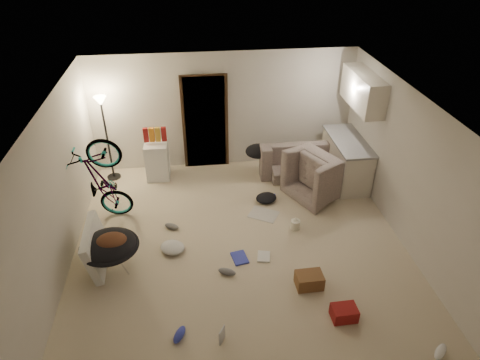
{
  "coord_description": "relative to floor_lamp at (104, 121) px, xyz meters",
  "views": [
    {
      "loc": [
        -0.67,
        -5.37,
        4.78
      ],
      "look_at": [
        0.05,
        0.6,
        1.02
      ],
      "focal_mm": 32.0,
      "sensor_mm": 36.0,
      "label": 1
    }
  ],
  "objects": [
    {
      "name": "floor",
      "position": [
        2.4,
        -2.65,
        -1.32
      ],
      "size": [
        5.5,
        6.0,
        0.02
      ],
      "primitive_type": "cube",
      "color": "beige",
      "rests_on": "ground"
    },
    {
      "name": "ceiling",
      "position": [
        2.4,
        -2.65,
        1.2
      ],
      "size": [
        5.5,
        6.0,
        0.02
      ],
      "primitive_type": "cube",
      "color": "white",
      "rests_on": "wall_back"
    },
    {
      "name": "wall_back",
      "position": [
        2.4,
        0.36,
        -0.06
      ],
      "size": [
        5.5,
        0.02,
        2.5
      ],
      "primitive_type": "cube",
      "color": "beige",
      "rests_on": "floor"
    },
    {
      "name": "wall_left",
      "position": [
        -0.36,
        -2.65,
        -0.06
      ],
      "size": [
        0.02,
        6.0,
        2.5
      ],
      "primitive_type": "cube",
      "color": "beige",
      "rests_on": "floor"
    },
    {
      "name": "wall_right",
      "position": [
        5.16,
        -2.65,
        -0.06
      ],
      "size": [
        0.02,
        6.0,
        2.5
      ],
      "primitive_type": "cube",
      "color": "beige",
      "rests_on": "floor"
    },
    {
      "name": "doorway",
      "position": [
        2.0,
        0.32,
        -0.29
      ],
      "size": [
        0.85,
        0.1,
        2.04
      ],
      "primitive_type": "cube",
      "color": "black",
      "rests_on": "floor"
    },
    {
      "name": "door_trim",
      "position": [
        2.0,
        0.29,
        -0.29
      ],
      "size": [
        0.97,
        0.04,
        2.1
      ],
      "primitive_type": "cube",
      "color": "#342112",
      "rests_on": "floor"
    },
    {
      "name": "floor_lamp",
      "position": [
        0.0,
        0.0,
        0.0
      ],
      "size": [
        0.28,
        0.28,
        1.81
      ],
      "color": "black",
      "rests_on": "floor"
    },
    {
      "name": "kitchen_counter",
      "position": [
        4.83,
        -0.65,
        -0.87
      ],
      "size": [
        0.6,
        1.5,
        0.88
      ],
      "primitive_type": "cube",
      "color": "beige",
      "rests_on": "floor"
    },
    {
      "name": "counter_top",
      "position": [
        4.83,
        -0.65,
        -0.41
      ],
      "size": [
        0.64,
        1.54,
        0.04
      ],
      "primitive_type": "cube",
      "color": "gray",
      "rests_on": "kitchen_counter"
    },
    {
      "name": "kitchen_uppers",
      "position": [
        4.96,
        -0.65,
        0.64
      ],
      "size": [
        0.38,
        1.4,
        0.65
      ],
      "primitive_type": "cube",
      "color": "beige",
      "rests_on": "wall_right"
    },
    {
      "name": "sofa",
      "position": [
        4.02,
        -0.2,
        -1.03
      ],
      "size": [
        1.88,
        0.75,
        0.55
      ],
      "primitive_type": "imported",
      "rotation": [
        0.0,
        0.0,
        3.13
      ],
      "color": "#373E36",
      "rests_on": "floor"
    },
    {
      "name": "armchair",
      "position": [
        4.25,
        -1.07,
        -0.97
      ],
      "size": [
        1.3,
        1.36,
        0.68
      ],
      "primitive_type": "imported",
      "rotation": [
        0.0,
        0.0,
        2.05
      ],
      "color": "#373E36",
      "rests_on": "floor"
    },
    {
      "name": "bicycle",
      "position": [
        0.1,
        -1.47,
        -0.85
      ],
      "size": [
        1.8,
        0.91,
        1.0
      ],
      "primitive_type": "imported",
      "rotation": [
        0.0,
        -0.17,
        1.48
      ],
      "color": "black",
      "rests_on": "floor"
    },
    {
      "name": "book_asset",
      "position": [
        1.9,
        -4.45,
        -1.3
      ],
      "size": [
        0.29,
        0.27,
        0.02
      ],
      "primitive_type": "imported",
      "rotation": [
        0.0,
        0.0,
        1.03
      ],
      "color": "maroon",
      "rests_on": "floor"
    },
    {
      "name": "mini_fridge",
      "position": [
        0.95,
        -0.1,
        -0.91
      ],
      "size": [
        0.48,
        0.48,
        0.79
      ],
      "primitive_type": "cube",
      "rotation": [
        0.0,
        0.0,
        -0.03
      ],
      "color": "white",
      "rests_on": "floor"
    },
    {
      "name": "snack_box_0",
      "position": [
        0.78,
        -0.1,
        -0.31
      ],
      "size": [
        0.11,
        0.09,
        0.3
      ],
      "primitive_type": "cube",
      "rotation": [
        0.0,
        0.0,
        0.17
      ],
      "color": "maroon",
      "rests_on": "mini_fridge"
    },
    {
      "name": "snack_box_1",
      "position": [
        0.9,
        -0.1,
        -0.31
      ],
      "size": [
        0.11,
        0.09,
        0.3
      ],
      "primitive_type": "cube",
      "rotation": [
        0.0,
        0.0,
        -0.21
      ],
      "color": "orange",
      "rests_on": "mini_fridge"
    },
    {
      "name": "snack_box_2",
      "position": [
        1.02,
        -0.1,
        -0.31
      ],
      "size": [
        0.1,
        0.07,
        0.3
      ],
      "primitive_type": "cube",
      "rotation": [
        0.0,
        0.0,
        -0.04
      ],
      "color": "gold",
      "rests_on": "mini_fridge"
    },
    {
      "name": "snack_box_3",
      "position": [
        1.14,
        -0.1,
        -0.31
      ],
      "size": [
        0.1,
        0.07,
        0.3
      ],
      "primitive_type": "cube",
      "rotation": [
        0.0,
        0.0,
        0.04
      ],
      "color": "maroon",
      "rests_on": "mini_fridge"
    },
    {
      "name": "saucer_chair",
      "position": [
        0.35,
        -2.83,
        -0.92
      ],
      "size": [
        0.91,
        0.91,
        0.64
      ],
      "color": "silver",
      "rests_on": "floor"
    },
    {
      "name": "hoodie",
      "position": [
        0.4,
        -2.86,
        -0.73
      ],
      "size": [
        0.51,
        0.44,
        0.22
      ],
      "primitive_type": "ellipsoid",
      "rotation": [
        0.0,
        0.0,
        0.09
      ],
      "color": "#4F2C1B",
      "rests_on": "saucer_chair"
    },
    {
      "name": "sofa_drape",
      "position": [
        3.07,
        -0.2,
        -0.77
      ],
      "size": [
        0.57,
        0.47,
        0.28
      ],
      "primitive_type": "ellipsoid",
      "rotation": [
        0.0,
        0.0,
        0.02
      ],
      "color": "black",
      "rests_on": "sofa"
    },
    {
      "name": "tv_box",
      "position": [
        0.1,
        -2.67,
        -0.96
      ],
      "size": [
        0.31,
        1.05,
        0.7
      ],
      "primitive_type": "cube",
      "rotation": [
        0.0,
        -0.21,
        0.04
      ],
      "color": "silver",
      "rests_on": "floor"
    },
    {
      "name": "drink_case_a",
      "position": [
        3.32,
        -3.55,
        -1.19
      ],
      "size": [
        0.4,
        0.29,
        0.23
      ],
      "primitive_type": "cube",
      "rotation": [
        0.0,
        0.0,
        0.02
      ],
      "color": "brown",
      "rests_on": "floor"
    },
    {
      "name": "drink_case_b",
      "position": [
        3.64,
        -4.2,
        -1.21
      ],
      "size": [
        0.35,
        0.26,
        0.2
      ],
      "primitive_type": "cube",
      "rotation": [
        0.0,
        0.0,
        0.02
      ],
      "color": "maroon",
      "rests_on": "floor"
    },
    {
      "name": "juicer",
      "position": [
        3.43,
        -2.17,
        -1.21
      ],
      "size": [
        0.17,
        0.17,
        0.24
      ],
      "color": "white",
      "rests_on": "floor"
    },
    {
      "name": "newspaper",
      "position": [
        2.94,
        -1.69,
        -1.3
      ],
      "size": [
        0.64,
        0.6,
        0.01
      ],
      "primitive_type": "cube",
      "rotation": [
        0.0,
        0.0,
        1.04
      ],
      "color": "beige",
      "rests_on": "floor"
    },
    {
      "name": "book_blue",
      "position": [
        2.35,
        -2.83,
        -1.29
      ],
      "size": [
        0.29,
        0.35,
        0.03
      ],
      "primitive_type": "cube",
      "rotation": [
        0.0,
        0.0,
        0.19
      ],
      "color": "#333DB8",
      "rests_on": "floor"
    },
    {
      "name": "book_white",
      "position": [
        2.75,
        -2.85,
        -1.29
      ],
      "size": [
        0.25,
        0.3,
        0.02
      ],
      "primitive_type": "cube",
      "rotation": [
        0.0,
        0.0,
        -0.2
      ],
      "color": "silver",
      "rests_on": "floor"
    },
    {
      "name": "shoe_0",
      "position": [
        3.16,
        -1.19,
        -1.26
      ],
      "size": [
        0.28,
        0.21,
        0.09
      ],
      "primitive_type": "ellipsoid",
      "rotation": [
        0.0,
        0.0,
        0.48
      ],
      "color": "#333DB8",
      "rests_on": "floor"
    },
    {
      "name": "shoe_1",
      "position": [
        1.25,
        -1.91,
        -1.26
      ],
      "size": [
        0.29,
        0.22,
        0.1
      ],
      "primitive_type": "ellipsoid",
      "rotation": [
        0.0,
        0.0,
        -0.49
      ],
      "color": "slate",
      "rests_on": "floor"
    },
    {
      "name": "shoe_2",
      "position": [
        1.38,
        -4.25,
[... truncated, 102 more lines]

